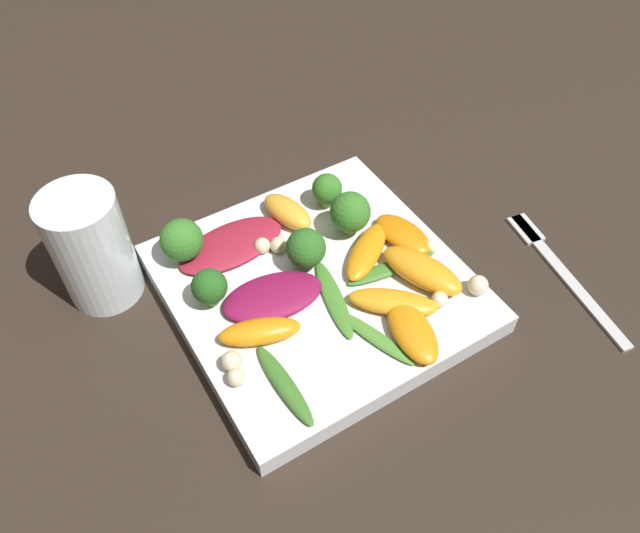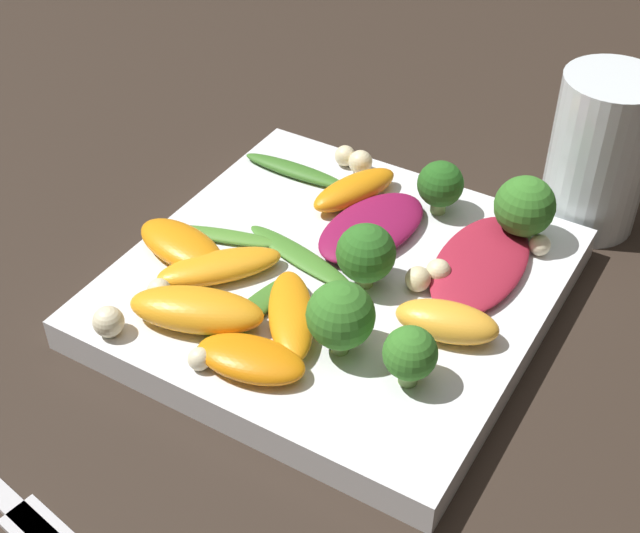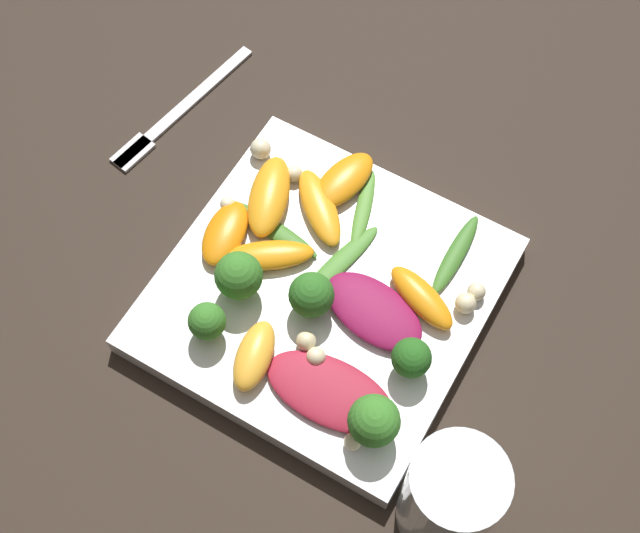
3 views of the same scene
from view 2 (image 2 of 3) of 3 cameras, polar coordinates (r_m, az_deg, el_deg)
name	(u,v)px [view 2 (image 2 of 3)]	position (r m, az deg, el deg)	size (l,w,h in m)	color
ground_plane	(336,299)	(0.57, 1.06, -2.11)	(2.40, 2.40, 0.00)	#2D231C
plate	(337,286)	(0.56, 1.07, -1.29)	(0.25, 0.25, 0.02)	white
drinking_glass	(599,153)	(0.63, 17.45, 6.94)	(0.07, 0.07, 0.11)	white
radicchio_leaf_0	(481,264)	(0.56, 10.25, 0.19)	(0.06, 0.11, 0.01)	maroon
radicchio_leaf_1	(366,225)	(0.58, 2.94, 2.69)	(0.07, 0.10, 0.01)	maroon
orange_segment_0	(254,360)	(0.49, -4.28, -5.99)	(0.07, 0.04, 0.02)	orange
orange_segment_1	(220,267)	(0.55, -6.44, -0.02)	(0.07, 0.08, 0.02)	orange
orange_segment_2	(181,245)	(0.57, -8.88, 1.37)	(0.07, 0.05, 0.02)	orange
orange_segment_3	(447,322)	(0.51, 8.13, -3.51)	(0.06, 0.04, 0.02)	#FCAD33
orange_segment_4	(197,310)	(0.52, -7.91, -2.77)	(0.09, 0.06, 0.02)	orange
orange_segment_5	(287,313)	(0.52, -2.10, -3.01)	(0.07, 0.08, 0.01)	orange
orange_segment_6	(355,190)	(0.61, 2.22, 4.93)	(0.05, 0.07, 0.02)	orange
broccoli_floret_0	(524,208)	(0.58, 12.95, 3.70)	(0.04, 0.04, 0.05)	#7A9E51
broccoli_floret_1	(440,185)	(0.60, 7.71, 5.20)	(0.03, 0.03, 0.04)	#84AD5B
broccoli_floret_2	(363,257)	(0.53, 2.75, 0.59)	(0.04, 0.04, 0.04)	#7A9E51
broccoli_floret_3	(410,354)	(0.48, 5.79, -5.61)	(0.03, 0.03, 0.04)	#84AD5B
broccoli_floret_4	(341,316)	(0.49, 1.33, -3.19)	(0.04, 0.04, 0.05)	#84AD5B
arugula_sprig_0	(295,171)	(0.64, -1.59, 6.16)	(0.08, 0.02, 0.01)	#3D7528
arugula_sprig_1	(224,236)	(0.58, -6.15, 1.96)	(0.08, 0.04, 0.01)	#518E33
arugula_sprig_2	(300,256)	(0.56, -1.30, 0.68)	(0.09, 0.04, 0.00)	#47842D
arugula_sprig_3	(245,317)	(0.52, -4.85, -3.22)	(0.03, 0.09, 0.01)	#3D7528
macadamia_nut_0	(360,162)	(0.64, 2.60, 6.69)	(0.02, 0.02, 0.02)	beige
macadamia_nut_1	(438,271)	(0.55, 7.58, -0.29)	(0.02, 0.02, 0.02)	beige
macadamia_nut_2	(199,359)	(0.50, -7.73, -5.88)	(0.01, 0.01, 0.01)	beige
macadamia_nut_3	(345,156)	(0.65, 1.62, 7.10)	(0.02, 0.02, 0.02)	beige
macadamia_nut_4	(108,322)	(0.52, -13.39, -3.46)	(0.02, 0.02, 0.02)	beige
macadamia_nut_5	(418,279)	(0.54, 6.29, -0.80)	(0.02, 0.02, 0.02)	beige
macadamia_nut_6	(540,245)	(0.58, 13.89, 1.35)	(0.01, 0.01, 0.01)	beige
macadamia_nut_7	(159,290)	(0.54, -10.25, -1.51)	(0.01, 0.01, 0.01)	beige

